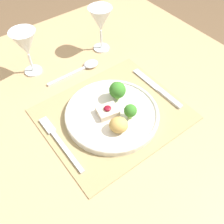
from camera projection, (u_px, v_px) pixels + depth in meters
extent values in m
plane|color=brown|center=(113.00, 207.00, 1.40)|extent=(8.00, 8.00, 0.00)
cube|color=tan|center=(113.00, 117.00, 0.81)|extent=(1.12, 1.21, 0.03)
cylinder|color=tan|center=(124.00, 65.00, 1.58)|extent=(0.06, 0.06, 0.75)
cube|color=#9E895B|center=(113.00, 114.00, 0.80)|extent=(0.42, 0.35, 0.00)
cylinder|color=silver|center=(112.00, 115.00, 0.79)|extent=(0.28, 0.28, 0.02)
torus|color=silver|center=(112.00, 113.00, 0.78)|extent=(0.28, 0.28, 0.01)
cube|color=beige|center=(107.00, 111.00, 0.77)|extent=(0.07, 0.06, 0.02)
ellipsoid|color=maroon|center=(107.00, 108.00, 0.76)|extent=(0.02, 0.02, 0.01)
cylinder|color=#84B256|center=(117.00, 96.00, 0.81)|extent=(0.01, 0.01, 0.02)
sphere|color=#387A28|center=(117.00, 90.00, 0.79)|extent=(0.05, 0.05, 0.05)
cylinder|color=#84B256|center=(130.00, 116.00, 0.76)|extent=(0.01, 0.01, 0.02)
sphere|color=#387A28|center=(130.00, 111.00, 0.75)|extent=(0.04, 0.04, 0.04)
ellipsoid|color=tan|center=(119.00, 125.00, 0.73)|extent=(0.07, 0.07, 0.04)
cube|color=silver|center=(67.00, 151.00, 0.71)|extent=(0.01, 0.16, 0.01)
cube|color=silver|center=(47.00, 125.00, 0.77)|extent=(0.02, 0.06, 0.01)
cube|color=silver|center=(170.00, 98.00, 0.84)|extent=(0.02, 0.10, 0.01)
cube|color=silver|center=(147.00, 79.00, 0.89)|extent=(0.02, 0.12, 0.00)
cube|color=silver|center=(67.00, 76.00, 0.91)|extent=(0.15, 0.01, 0.01)
ellipsoid|color=silver|center=(91.00, 64.00, 0.94)|extent=(0.05, 0.04, 0.02)
cylinder|color=white|center=(101.00, 48.00, 1.01)|extent=(0.06, 0.06, 0.01)
cylinder|color=white|center=(101.00, 39.00, 0.98)|extent=(0.01, 0.01, 0.07)
cone|color=white|center=(100.00, 19.00, 0.92)|extent=(0.09, 0.09, 0.09)
cylinder|color=white|center=(33.00, 71.00, 0.93)|extent=(0.06, 0.06, 0.01)
cylinder|color=white|center=(31.00, 62.00, 0.90)|extent=(0.01, 0.01, 0.07)
cone|color=white|center=(25.00, 43.00, 0.84)|extent=(0.09, 0.09, 0.09)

